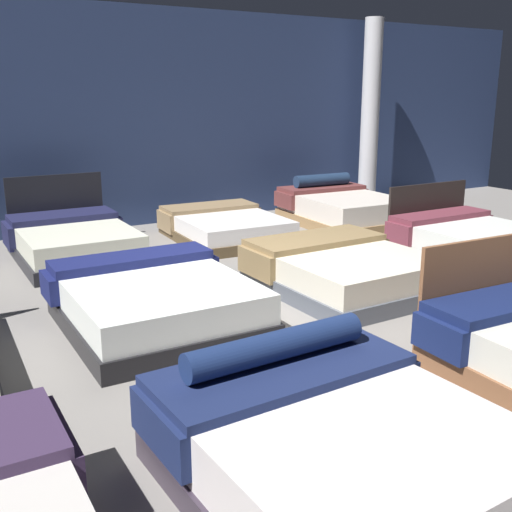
{
  "coord_description": "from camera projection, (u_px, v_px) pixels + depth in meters",
  "views": [
    {
      "loc": [
        -3.07,
        -4.88,
        2.18
      ],
      "look_at": [
        0.07,
        0.5,
        0.5
      ],
      "focal_mm": 42.95,
      "sensor_mm": 36.0,
      "label": 1
    }
  ],
  "objects": [
    {
      "name": "bed_11",
      "position": [
        342.0,
        208.0,
        10.37
      ],
      "size": [
        1.66,
        2.12,
        0.77
      ],
      "rotation": [
        0.0,
        0.0,
        -0.05
      ],
      "color": "olive",
      "rests_on": "ground_plane"
    },
    {
      "name": "bed_10",
      "position": [
        225.0,
        227.0,
        9.29
      ],
      "size": [
        1.6,
        2.02,
        0.43
      ],
      "rotation": [
        0.0,
        0.0,
        -0.04
      ],
      "color": "brown",
      "rests_on": "ground_plane"
    },
    {
      "name": "bed_9",
      "position": [
        73.0,
        241.0,
        8.2
      ],
      "size": [
        1.55,
        2.01,
        1.03
      ],
      "rotation": [
        0.0,
        0.0,
        -0.01
      ],
      "color": "black",
      "rests_on": "ground_plane"
    },
    {
      "name": "bed_7",
      "position": [
        479.0,
        243.0,
        8.05
      ],
      "size": [
        1.63,
        2.07,
        0.92
      ],
      "rotation": [
        0.0,
        0.0,
        -0.0
      ],
      "color": "black",
      "rests_on": "ground_plane"
    },
    {
      "name": "bed_5",
      "position": [
        156.0,
        302.0,
        5.81
      ],
      "size": [
        1.77,
        1.93,
        0.56
      ],
      "rotation": [
        0.0,
        0.0,
        -0.01
      ],
      "color": "black",
      "rests_on": "ground_plane"
    },
    {
      "name": "bed_6",
      "position": [
        343.0,
        270.0,
        6.91
      ],
      "size": [
        1.74,
        1.95,
        0.51
      ],
      "rotation": [
        0.0,
        0.0,
        0.02
      ],
      "color": "#4D525D",
      "rests_on": "ground_plane"
    },
    {
      "name": "ground_plane",
      "position": [
        275.0,
        317.0,
        6.13
      ],
      "size": [
        18.0,
        18.0,
        0.02
      ],
      "primitive_type": "cube",
      "color": "gray"
    },
    {
      "name": "bed_1",
      "position": [
        335.0,
        447.0,
        3.4
      ],
      "size": [
        1.75,
        1.98,
        0.75
      ],
      "rotation": [
        0.0,
        0.0,
        0.04
      ],
      "color": "#302834",
      "rests_on": "ground_plane"
    },
    {
      "name": "showroom_back_wall",
      "position": [
        114.0,
        119.0,
        9.74
      ],
      "size": [
        18.0,
        0.06,
        3.5
      ],
      "primitive_type": "cube",
      "color": "navy",
      "rests_on": "ground_plane"
    },
    {
      "name": "support_pillar",
      "position": [
        370.0,
        115.0,
        11.69
      ],
      "size": [
        0.35,
        0.35,
        3.5
      ],
      "primitive_type": "cylinder",
      "color": "silver",
      "rests_on": "ground_plane"
    }
  ]
}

